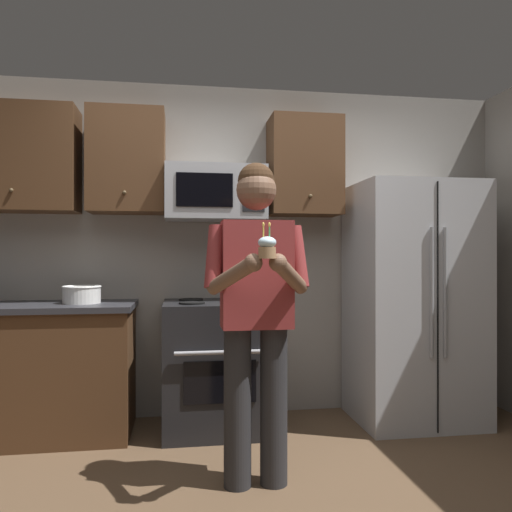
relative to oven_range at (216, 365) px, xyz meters
The scene contains 9 objects.
wall_back 0.94m from the oven_range, 69.02° to the left, with size 4.40×0.10×2.60m, color gray.
oven_range is the anchor object (origin of this frame).
microwave 1.26m from the oven_range, 89.98° to the left, with size 0.74×0.41×0.40m.
refrigerator 1.56m from the oven_range, ahead, with size 0.90×0.75×1.80m.
cabinet_row_upper 1.60m from the oven_range, 163.43° to the left, with size 2.78×0.36×0.76m.
counter_left 1.30m from the oven_range, behind, with size 1.44×0.66×0.92m.
bowl_large_white 1.08m from the oven_range, behind, with size 0.27×0.27×0.12m.
person 1.09m from the oven_range, 81.10° to the right, with size 0.60×0.48×1.76m.
cupcake 1.52m from the oven_range, 83.39° to the right, with size 0.09×0.09×0.17m.
Camera 1 is at (-0.41, -2.25, 1.24)m, focal length 34.90 mm.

